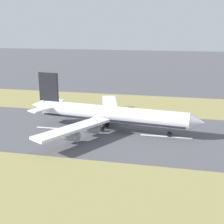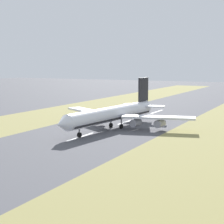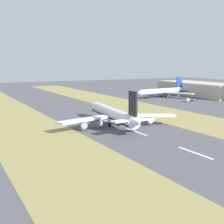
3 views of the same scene
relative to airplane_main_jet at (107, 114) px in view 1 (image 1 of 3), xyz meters
name	(u,v)px [view 1 (image 1 of 3)]	position (x,y,z in m)	size (l,w,h in m)	color
ground_plane	(96,131)	(2.88, -3.43, -6.02)	(800.00, 800.00, 0.00)	#4C4C51
grass_median_west	(120,103)	(-42.12, -3.43, -6.02)	(40.00, 600.00, 0.01)	olive
grass_median_east	(45,193)	(47.88, -3.43, -6.02)	(40.00, 600.00, 0.01)	olive
centreline_dash_mid	(59,129)	(2.88, -18.11, -6.01)	(1.20, 18.00, 0.01)	silver
centreline_dash_far	(166,137)	(2.88, 21.89, -6.01)	(1.20, 18.00, 0.01)	silver
airplane_main_jet	(107,114)	(0.00, 0.00, 0.00)	(63.68, 67.18, 20.20)	silver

